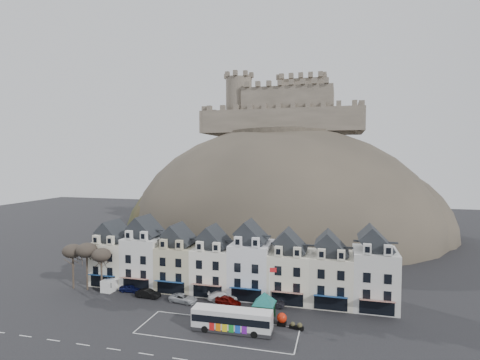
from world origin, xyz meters
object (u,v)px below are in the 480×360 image
(bus_shelter, at_px, (264,298))
(car_silver, at_px, (183,298))
(car_navy, at_px, (130,288))
(car_maroon, at_px, (228,301))
(bus, at_px, (232,319))
(car_black, at_px, (148,294))
(car_charcoal, at_px, (271,302))
(white_van, at_px, (113,283))
(flagpole, at_px, (270,288))
(car_white, at_px, (223,296))
(red_buoy, at_px, (282,319))

(bus_shelter, height_order, car_silver, bus_shelter)
(car_navy, distance_m, car_silver, 11.34)
(bus_shelter, height_order, car_navy, bus_shelter)
(bus_shelter, height_order, car_maroon, bus_shelter)
(bus, xyz_separation_m, car_black, (-17.42, 8.33, -1.02))
(car_black, distance_m, car_charcoal, 21.12)
(bus, bearing_deg, car_silver, 141.81)
(car_maroon, bearing_deg, bus, -142.50)
(car_black, xyz_separation_m, car_maroon, (14.23, 0.35, 0.04))
(car_navy, bearing_deg, car_charcoal, -94.24)
(white_van, bearing_deg, car_silver, -7.59)
(car_maroon, bearing_deg, car_navy, 103.20)
(car_black, height_order, car_maroon, car_maroon)
(bus_shelter, relative_size, flagpole, 0.84)
(car_silver, bearing_deg, car_navy, 88.87)
(flagpole, xyz_separation_m, car_silver, (-14.93, 1.90, -3.75))
(car_navy, distance_m, car_white, 17.34)
(car_silver, xyz_separation_m, car_maroon, (7.57, 0.68, 0.07))
(white_van, height_order, car_maroon, white_van)
(car_black, bearing_deg, bus, -113.03)
(red_buoy, height_order, flagpole, flagpole)
(bus, bearing_deg, car_charcoal, 68.20)
(white_van, xyz_separation_m, car_maroon, (22.52, -1.82, -0.32))
(flagpole, bearing_deg, car_navy, 171.44)
(car_white, distance_m, car_charcoal, 8.25)
(car_black, distance_m, car_maroon, 14.23)
(car_charcoal, bearing_deg, white_van, 93.27)
(car_white, height_order, car_maroon, car_white)
(flagpole, relative_size, car_black, 1.79)
(red_buoy, xyz_separation_m, car_navy, (-28.28, 6.33, -0.26))
(flagpole, height_order, car_charcoal, flagpole)
(flagpole, height_order, car_maroon, flagpole)
(car_black, xyz_separation_m, car_charcoal, (21.07, 1.54, 0.01))
(white_van, height_order, car_black, white_van)
(car_maroon, bearing_deg, car_silver, 112.45)
(car_navy, relative_size, car_white, 0.72)
(bus, distance_m, car_maroon, 9.31)
(car_navy, height_order, car_charcoal, car_charcoal)
(white_van, distance_m, car_navy, 3.85)
(white_van, relative_size, car_silver, 0.99)
(flagpole, xyz_separation_m, car_charcoal, (-0.52, 3.76, -3.70))
(red_buoy, height_order, car_white, red_buoy)
(red_buoy, relative_size, car_white, 0.34)
(bus, height_order, white_van, bus)
(flagpole, height_order, car_navy, flagpole)
(car_navy, bearing_deg, car_silver, -104.17)
(flagpole, height_order, car_white, flagpole)
(car_silver, xyz_separation_m, car_white, (6.18, 2.50, 0.09))
(bus_shelter, relative_size, car_black, 1.50)
(bus, height_order, car_maroon, bus)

